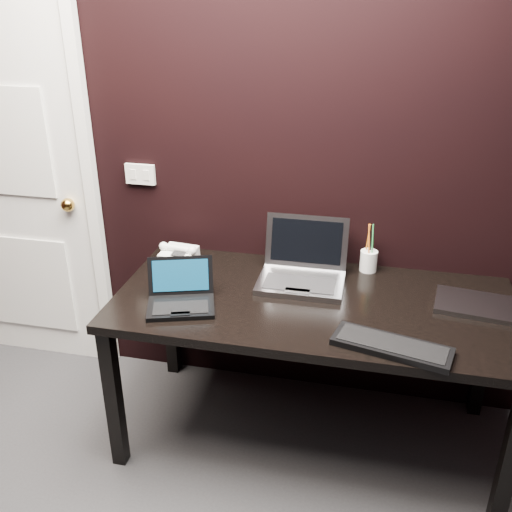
% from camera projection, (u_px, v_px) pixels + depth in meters
% --- Properties ---
extents(wall_back, '(4.00, 0.00, 4.00)m').
position_uv_depth(wall_back, '(265.00, 144.00, 2.60)').
color(wall_back, black).
rests_on(wall_back, ground).
extents(door, '(0.99, 0.10, 2.14)m').
position_uv_depth(door, '(9.00, 180.00, 2.96)').
color(door, white).
rests_on(door, ground).
extents(wall_switch, '(0.15, 0.02, 0.10)m').
position_uv_depth(wall_switch, '(140.00, 174.00, 2.79)').
color(wall_switch, silver).
rests_on(wall_switch, wall_back).
extents(desk, '(1.70, 0.80, 0.74)m').
position_uv_depth(desk, '(313.00, 316.00, 2.46)').
color(desk, black).
rests_on(desk, ground).
extents(netbook, '(0.34, 0.32, 0.18)m').
position_uv_depth(netbook, '(181.00, 298.00, 2.38)').
color(netbook, black).
rests_on(netbook, desk).
extents(silver_laptop, '(0.38, 0.35, 0.26)m').
position_uv_depth(silver_laptop, '(302.00, 271.00, 2.57)').
color(silver_laptop, gray).
rests_on(silver_laptop, desk).
extents(ext_keyboard, '(0.46, 0.24, 0.03)m').
position_uv_depth(ext_keyboard, '(392.00, 346.00, 2.10)').
color(ext_keyboard, black).
rests_on(ext_keyboard, desk).
extents(closed_laptop, '(0.34, 0.27, 0.02)m').
position_uv_depth(closed_laptop, '(474.00, 305.00, 2.38)').
color(closed_laptop, gray).
rests_on(closed_laptop, desk).
extents(desk_phone, '(0.20, 0.16, 0.10)m').
position_uv_depth(desk_phone, '(179.00, 254.00, 2.77)').
color(desk_phone, white).
rests_on(desk_phone, desk).
extents(mobile_phone, '(0.06, 0.06, 0.09)m').
position_uv_depth(mobile_phone, '(178.00, 273.00, 2.58)').
color(mobile_phone, black).
rests_on(mobile_phone, desk).
extents(pen_cup, '(0.08, 0.08, 0.23)m').
position_uv_depth(pen_cup, '(369.00, 260.00, 2.66)').
color(pen_cup, white).
rests_on(pen_cup, desk).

